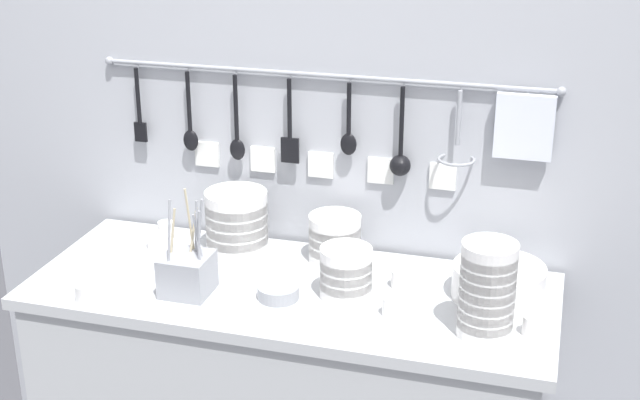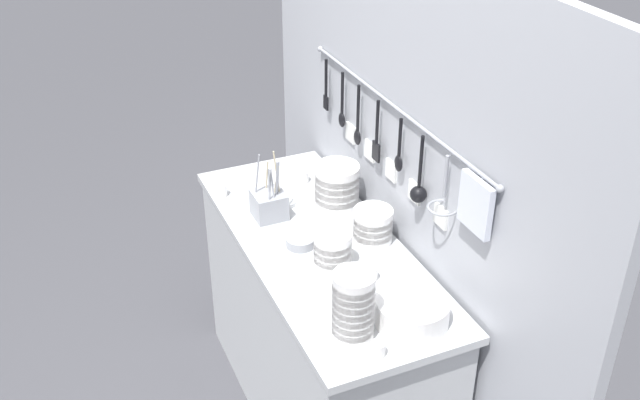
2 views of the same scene
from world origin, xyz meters
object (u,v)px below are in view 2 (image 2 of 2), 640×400
bowl_stack_back_corner (333,250)px  cutlery_caddy (269,204)px  bowl_stack_tall_left (337,186)px  plate_stack (412,311)px  cup_centre (331,286)px  cup_front_right (320,173)px  bowl_stack_wide_centre (353,306)px  cup_beside_plates (371,273)px  steel_mixing_bowl (300,242)px  cup_by_caddy (303,177)px  cup_back_left (222,190)px  bowl_stack_short_front (373,226)px  cup_back_right (378,349)px

bowl_stack_back_corner → cutlery_caddy: bearing=-167.3°
bowl_stack_tall_left → plate_stack: bowl_stack_tall_left is taller
bowl_stack_tall_left → cup_centre: bearing=-26.6°
plate_stack → cup_front_right: bearing=173.6°
cutlery_caddy → cup_centre: 0.51m
bowl_stack_wide_centre → cup_centre: bowl_stack_wide_centre is taller
cup_beside_plates → cup_centre: 0.15m
plate_stack → cutlery_caddy: cutlery_caddy is taller
steel_mixing_bowl → cup_by_caddy: size_ratio=2.18×
bowl_stack_wide_centre → cup_by_caddy: 0.96m
bowl_stack_wide_centre → cup_front_right: 0.98m
bowl_stack_wide_centre → plate_stack: bearing=86.5°
bowl_stack_wide_centre → cup_by_caddy: (-0.93, 0.22, -0.09)m
bowl_stack_back_corner → steel_mixing_bowl: bearing=-161.4°
bowl_stack_wide_centre → cup_back_left: size_ratio=4.84×
cutlery_caddy → bowl_stack_short_front: bearing=42.7°
cup_by_caddy → bowl_stack_back_corner: bearing=-12.8°
bowl_stack_short_front → cup_centre: (0.21, -0.26, -0.04)m
cup_front_right → cup_beside_plates: bearing=-9.9°
cutlery_caddy → cup_front_right: cutlery_caddy is taller
steel_mixing_bowl → cup_beside_plates: cup_beside_plates is taller
bowl_stack_short_front → steel_mixing_bowl: bearing=-107.4°
bowl_stack_back_corner → cup_by_caddy: (-0.58, 0.13, -0.04)m
steel_mixing_bowl → bowl_stack_tall_left: bearing=130.3°
steel_mixing_bowl → cup_back_right: 0.61m
cutlery_caddy → cup_beside_plates: size_ratio=5.66×
bowl_stack_tall_left → cup_back_right: bowl_stack_tall_left is taller
bowl_stack_back_corner → bowl_stack_tall_left: 0.40m
bowl_stack_tall_left → plate_stack: 0.72m
bowl_stack_wide_centre → cup_front_right: bowl_stack_wide_centre is taller
cup_by_caddy → bowl_stack_tall_left: bearing=11.5°
cup_back_right → cup_beside_plates: bearing=156.2°
bowl_stack_short_front → plate_stack: bearing=-11.6°
bowl_stack_wide_centre → cup_back_right: size_ratio=4.84×
cutlery_caddy → cup_beside_plates: 0.53m
bowl_stack_tall_left → steel_mixing_bowl: (0.20, -0.23, -0.07)m
steel_mixing_bowl → cup_centre: cup_centre is taller
cup_back_left → cup_front_right: 0.41m
steel_mixing_bowl → cup_back_left: bearing=-161.2°
steel_mixing_bowl → cup_back_right: cup_back_right is taller
bowl_stack_short_front → cup_by_caddy: bowl_stack_short_front is taller
cup_back_left → cup_back_right: size_ratio=1.00×
cup_front_right → cup_by_caddy: same height
cup_back_left → cup_back_right: bearing=7.7°
bowl_stack_short_front → cup_back_left: size_ratio=2.96×
cup_back_right → bowl_stack_back_corner: bearing=172.2°
cup_beside_plates → cup_centre: (0.01, -0.15, 0.00)m
bowl_stack_back_corner → plate_stack: (0.36, 0.10, -0.02)m
bowl_stack_back_corner → cup_by_caddy: size_ratio=2.77×
bowl_stack_tall_left → cutlery_caddy: 0.27m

